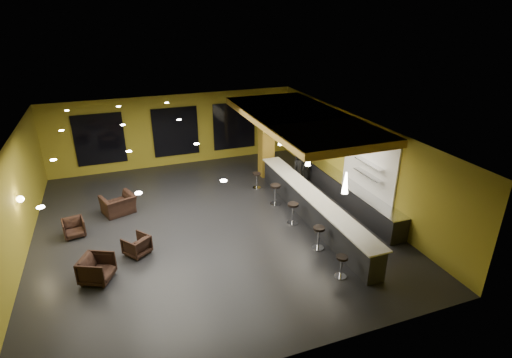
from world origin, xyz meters
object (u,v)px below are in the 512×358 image
object	(u,v)px
armchair_a	(97,269)
bar_stool_1	(319,235)
prep_counter	(351,196)
bar_stool_3	(275,192)
bar_counter	(312,208)
bar_stool_4	(257,178)
bar_stool_0	(342,264)
armchair_b	(137,245)
pendant_1	(308,156)
armchair_c	(74,228)
pendant_2	(281,137)
pendant_0	(346,183)
armchair_d	(118,204)
column	(266,140)
bar_stool_2	(293,211)
staff_c	(304,166)
staff_a	(299,172)
staff_b	(304,164)

from	to	relation	value
armchair_a	bar_stool_1	xyz separation A→B (m)	(6.81, -0.74, 0.12)
prep_counter	bar_stool_3	xyz separation A→B (m)	(-2.77, 1.15, 0.12)
bar_counter	bar_stool_4	distance (m)	3.49
bar_counter	bar_stool_0	xyz separation A→B (m)	(-0.79, -3.36, -0.04)
armchair_b	bar_stool_0	world-z (taller)	bar_stool_0
pendant_1	armchair_c	distance (m)	8.59
pendant_1	bar_stool_0	world-z (taller)	pendant_1
bar_stool_0	bar_stool_1	bearing A→B (deg)	86.39
prep_counter	bar_stool_0	bearing A→B (deg)	-125.80
pendant_2	armchair_c	xyz separation A→B (m)	(-8.24, -1.17, -2.03)
armchair_b	bar_counter	bearing A→B (deg)	143.32
pendant_0	bar_stool_4	size ratio (longest dim) A/B	0.98
prep_counter	armchair_d	size ratio (longest dim) A/B	5.23
armchair_a	bar_stool_0	world-z (taller)	armchair_a
column	armchair_d	bearing A→B (deg)	-166.86
armchair_d	bar_stool_0	bearing A→B (deg)	113.24
armchair_b	pendant_1	bearing A→B (deg)	147.86
prep_counter	pendant_1	xyz separation A→B (m)	(-2.00, 0.00, 1.92)
bar_stool_1	bar_stool_2	xyz separation A→B (m)	(-0.09, 1.79, 0.01)
staff_c	armchair_d	size ratio (longest dim) A/B	1.35
staff_c	bar_stool_4	distance (m)	2.26
armchair_c	pendant_1	bearing A→B (deg)	-18.98
pendant_0	bar_stool_1	size ratio (longest dim) A/B	0.88
column	staff_a	size ratio (longest dim) A/B	1.97
pendant_0	staff_c	world-z (taller)	pendant_0
bar_stool_1	bar_stool_4	world-z (taller)	bar_stool_1
staff_b	staff_c	distance (m)	0.16
pendant_2	staff_b	size ratio (longest dim) A/B	0.39
pendant_2	armchair_c	world-z (taller)	pendant_2
pendant_0	armchair_c	bearing A→B (deg)	155.09
pendant_2	armchair_d	world-z (taller)	pendant_2
column	bar_stool_4	distance (m)	2.01
armchair_b	armchair_c	size ratio (longest dim) A/B	1.02
bar_counter	bar_stool_0	world-z (taller)	bar_counter
staff_a	bar_stool_4	size ratio (longest dim) A/B	2.49
column	bar_stool_2	size ratio (longest dim) A/B	4.31
armchair_c	bar_stool_1	size ratio (longest dim) A/B	0.88
column	armchair_b	world-z (taller)	column
staff_c	bar_stool_3	size ratio (longest dim) A/B	1.81
staff_b	armchair_a	bearing A→B (deg)	-166.62
armchair_c	prep_counter	bearing A→B (deg)	-17.22
prep_counter	armchair_d	world-z (taller)	prep_counter
bar_stool_0	bar_stool_3	world-z (taller)	bar_stool_3
staff_a	armchair_c	world-z (taller)	staff_a
pendant_2	bar_stool_3	distance (m)	2.38
prep_counter	bar_stool_1	distance (m)	3.53
column	armchair_a	distance (m)	9.48
pendant_1	prep_counter	bearing A→B (deg)	0.00
bar_counter	prep_counter	world-z (taller)	bar_counter
armchair_d	bar_stool_3	xyz separation A→B (m)	(5.94, -1.39, 0.17)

